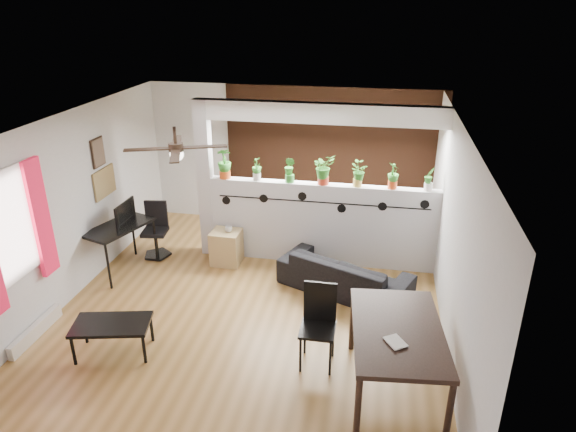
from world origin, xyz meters
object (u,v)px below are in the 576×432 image
(potted_plant_1, at_px, (257,168))
(computer_desk, at_px, (119,230))
(office_chair, at_px, (156,233))
(potted_plant_3, at_px, (323,169))
(folding_chair, at_px, (319,317))
(potted_plant_0, at_px, (224,163))
(cup, at_px, (228,229))
(coffee_table, at_px, (112,326))
(potted_plant_5, at_px, (393,175))
(potted_plant_4, at_px, (358,173))
(potted_plant_2, at_px, (290,169))
(ceiling_fan, at_px, (176,150))
(cube_shelf, at_px, (226,247))
(dining_table, at_px, (397,335))
(potted_plant_6, at_px, (429,178))
(sofa, at_px, (345,274))

(potted_plant_1, xyz_separation_m, computer_desk, (-2.00, -0.88, -0.84))
(potted_plant_1, xyz_separation_m, office_chair, (-1.68, -0.29, -1.14))
(potted_plant_3, relative_size, folding_chair, 0.47)
(potted_plant_0, height_order, cup, potted_plant_0)
(coffee_table, bearing_deg, potted_plant_5, 40.85)
(potted_plant_0, bearing_deg, potted_plant_4, 0.00)
(potted_plant_2, distance_m, folding_chair, 2.78)
(ceiling_fan, relative_size, potted_plant_5, 2.97)
(cube_shelf, xyz_separation_m, cup, (0.05, 0.00, 0.33))
(potted_plant_5, height_order, dining_table, potted_plant_5)
(potted_plant_2, relative_size, coffee_table, 0.41)
(potted_plant_6, height_order, cup, potted_plant_6)
(potted_plant_1, bearing_deg, coffee_table, -112.11)
(potted_plant_3, bearing_deg, potted_plant_1, 180.00)
(dining_table, height_order, folding_chair, folding_chair)
(ceiling_fan, relative_size, office_chair, 1.30)
(cup, xyz_separation_m, dining_table, (2.61, -2.55, 0.14))
(ceiling_fan, xyz_separation_m, potted_plant_4, (2.13, 1.80, -0.76))
(potted_plant_1, bearing_deg, cube_shelf, -143.21)
(potted_plant_0, xyz_separation_m, dining_table, (2.73, -2.89, -0.86))
(cube_shelf, height_order, office_chair, office_chair)
(ceiling_fan, height_order, potted_plant_6, ceiling_fan)
(computer_desk, xyz_separation_m, office_chair, (0.32, 0.60, -0.30))
(potted_plant_0, bearing_deg, folding_chair, -53.25)
(cube_shelf, distance_m, cup, 0.33)
(cube_shelf, bearing_deg, potted_plant_1, 38.68)
(office_chair, bearing_deg, potted_plant_0, 13.90)
(ceiling_fan, relative_size, cube_shelf, 2.12)
(dining_table, bearing_deg, cube_shelf, 136.20)
(cup, distance_m, office_chair, 1.29)
(potted_plant_1, relative_size, dining_table, 0.23)
(potted_plant_1, height_order, cube_shelf, potted_plant_1)
(office_chair, bearing_deg, cup, -2.46)
(potted_plant_3, distance_m, folding_chair, 2.69)
(potted_plant_6, xyz_separation_m, coffee_table, (-3.77, -2.81, -1.17))
(sofa, height_order, cup, cup)
(computer_desk, relative_size, coffee_table, 1.20)
(potted_plant_3, height_order, folding_chair, potted_plant_3)
(cube_shelf, relative_size, dining_table, 0.35)
(sofa, height_order, coffee_table, sofa)
(dining_table, bearing_deg, sofa, 108.91)
(potted_plant_5, bearing_deg, coffee_table, -139.15)
(potted_plant_1, xyz_separation_m, potted_plant_2, (0.53, 0.00, 0.02))
(ceiling_fan, height_order, folding_chair, ceiling_fan)
(potted_plant_0, xyz_separation_m, sofa, (2.03, -0.85, -1.34))
(cup, distance_m, computer_desk, 1.68)
(sofa, xyz_separation_m, office_chair, (-3.18, 0.57, 0.14))
(ceiling_fan, xyz_separation_m, potted_plant_5, (2.65, 1.80, -0.75))
(computer_desk, bearing_deg, sofa, 0.45)
(potted_plant_6, bearing_deg, potted_plant_5, 180.00)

